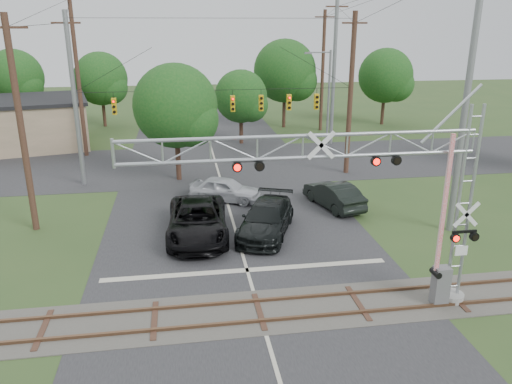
{
  "coord_description": "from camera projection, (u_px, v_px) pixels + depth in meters",
  "views": [
    {
      "loc": [
        -2.69,
        -14.62,
        10.61
      ],
      "look_at": [
        0.72,
        7.5,
        3.07
      ],
      "focal_mm": 35.0,
      "sensor_mm": 36.0,
      "label": 1
    }
  ],
  "objects": [
    {
      "name": "utility_poles",
      "position": [
        255.0,
        83.0,
        37.09
      ],
      "size": [
        24.68,
        27.6,
        14.12
      ],
      "color": "#3B261B",
      "rests_on": "ground"
    },
    {
      "name": "railroad_track",
      "position": [
        259.0,
        312.0,
        19.33
      ],
      "size": [
        90.0,
        3.2,
        0.17
      ],
      "color": "#44413B",
      "rests_on": "ground"
    },
    {
      "name": "pickup_black",
      "position": [
        197.0,
        220.0,
        25.97
      ],
      "size": [
        3.33,
        6.72,
        1.83
      ],
      "primitive_type": "imported",
      "rotation": [
        0.0,
        0.0,
        -0.04
      ],
      "color": "black",
      "rests_on": "ground"
    },
    {
      "name": "suv_dark",
      "position": [
        334.0,
        195.0,
        30.28
      ],
      "size": [
        2.87,
        5.06,
        1.58
      ],
      "primitive_type": "imported",
      "rotation": [
        0.0,
        0.0,
        3.41
      ],
      "color": "black",
      "rests_on": "ground"
    },
    {
      "name": "sedan_silver",
      "position": [
        225.0,
        189.0,
        31.39
      ],
      "size": [
        4.8,
        3.51,
        1.52
      ],
      "primitive_type": "imported",
      "rotation": [
        0.0,
        0.0,
        1.14
      ],
      "color": "#BABCC3",
      "rests_on": "ground"
    },
    {
      "name": "treeline",
      "position": [
        190.0,
        82.0,
        47.13
      ],
      "size": [
        56.65,
        29.64,
        9.49
      ],
      "color": "#3C251B",
      "rests_on": "ground"
    },
    {
      "name": "streetlight",
      "position": [
        327.0,
        96.0,
        42.24
      ],
      "size": [
        2.3,
        0.24,
        8.62
      ],
      "color": "gray",
      "rests_on": "ground"
    },
    {
      "name": "traffic_signal_span",
      "position": [
        231.0,
        99.0,
        34.52
      ],
      "size": [
        19.34,
        0.36,
        11.5
      ],
      "color": "gray",
      "rests_on": "ground"
    },
    {
      "name": "crossing_gantry",
      "position": [
        369.0,
        189.0,
        17.98
      ],
      "size": [
        13.29,
        1.01,
        7.93
      ],
      "color": "gray",
      "rests_on": "ground"
    },
    {
      "name": "road_main",
      "position": [
        236.0,
        232.0,
        26.83
      ],
      "size": [
        14.0,
        90.0,
        0.02
      ],
      "primitive_type": "cube",
      "color": "#27272A",
      "rests_on": "ground"
    },
    {
      "name": "road_cross",
      "position": [
        216.0,
        164.0,
        39.94
      ],
      "size": [
        90.0,
        12.0,
        0.02
      ],
      "primitive_type": "cube",
      "color": "#27272A",
      "rests_on": "ground"
    },
    {
      "name": "car_dark",
      "position": [
        266.0,
        219.0,
        26.38
      ],
      "size": [
        4.3,
        6.25,
        1.68
      ],
      "primitive_type": "imported",
      "rotation": [
        0.0,
        0.0,
        -0.37
      ],
      "color": "black",
      "rests_on": "ground"
    },
    {
      "name": "ground",
      "position": [
        268.0,
        343.0,
        17.47
      ],
      "size": [
        160.0,
        160.0,
        0.0
      ],
      "primitive_type": "plane",
      "color": "#314921",
      "rests_on": "ground"
    }
  ]
}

